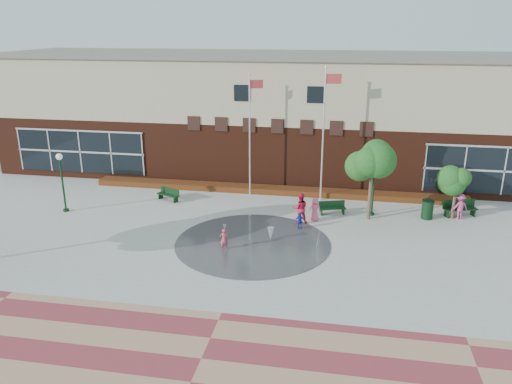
% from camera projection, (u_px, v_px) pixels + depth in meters
% --- Properties ---
extents(ground, '(120.00, 120.00, 0.00)m').
position_uv_depth(ground, '(241.00, 269.00, 24.16)').
color(ground, '#666056').
rests_on(ground, ground).
extents(plaza_concrete, '(46.00, 18.00, 0.01)m').
position_uv_depth(plaza_concrete, '(256.00, 236.00, 27.89)').
color(plaza_concrete, '#A8A8A0').
rests_on(plaza_concrete, ground).
extents(paver_band, '(46.00, 6.00, 0.01)m').
position_uv_depth(paver_band, '(201.00, 359.00, 17.63)').
color(paver_band, maroon).
rests_on(paver_band, ground).
extents(splash_pad, '(8.40, 8.40, 0.01)m').
position_uv_depth(splash_pad, '(253.00, 243.00, 26.96)').
color(splash_pad, '#383A3D').
rests_on(splash_pad, ground).
extents(library_building, '(44.40, 10.40, 9.20)m').
position_uv_depth(library_building, '(286.00, 113.00, 38.99)').
color(library_building, '#4C2013').
rests_on(library_building, ground).
extents(flower_bed, '(26.00, 1.20, 0.40)m').
position_uv_depth(flower_bed, '(275.00, 193.00, 34.98)').
color(flower_bed, maroon).
rests_on(flower_bed, ground).
extents(flagpole_left, '(0.92, 0.40, 8.28)m').
position_uv_depth(flagpole_left, '(250.00, 129.00, 33.24)').
color(flagpole_left, white).
rests_on(flagpole_left, ground).
extents(flagpole_right, '(1.08, 0.24, 8.84)m').
position_uv_depth(flagpole_right, '(324.00, 128.00, 32.00)').
color(flagpole_right, white).
rests_on(flagpole_right, ground).
extents(lamp_left, '(0.40, 0.40, 3.77)m').
position_uv_depth(lamp_left, '(62.00, 176.00, 30.81)').
color(lamp_left, black).
rests_on(lamp_left, ground).
extents(lamp_right, '(0.40, 0.40, 3.81)m').
position_uv_depth(lamp_right, '(374.00, 179.00, 30.18)').
color(lamp_right, black).
rests_on(lamp_right, ground).
extents(bench_left, '(1.70, 1.09, 0.83)m').
position_uv_depth(bench_left, '(168.00, 197.00, 33.43)').
color(bench_left, black).
rests_on(bench_left, ground).
extents(bench_mid, '(1.74, 0.95, 0.84)m').
position_uv_depth(bench_mid, '(332.00, 210.00, 30.97)').
color(bench_mid, black).
rests_on(bench_mid, ground).
extents(bench_right, '(2.13, 1.14, 1.03)m').
position_uv_depth(bench_right, '(460.00, 211.00, 30.61)').
color(bench_right, black).
rests_on(bench_right, ground).
extents(trash_can, '(0.73, 0.73, 1.19)m').
position_uv_depth(trash_can, '(427.00, 209.00, 30.18)').
color(trash_can, black).
rests_on(trash_can, ground).
extents(tree_mid, '(2.89, 2.89, 4.87)m').
position_uv_depth(tree_mid, '(372.00, 163.00, 29.18)').
color(tree_mid, '#4B392C').
rests_on(tree_mid, ground).
extents(tree_small_right, '(2.02, 2.02, 3.45)m').
position_uv_depth(tree_small_right, '(457.00, 179.00, 29.62)').
color(tree_small_right, '#4B392C').
rests_on(tree_small_right, ground).
extents(water_jet_a, '(0.37, 0.37, 0.71)m').
position_uv_depth(water_jet_a, '(271.00, 240.00, 27.34)').
color(water_jet_a, white).
rests_on(water_jet_a, ground).
extents(water_jet_b, '(0.19, 0.19, 0.44)m').
position_uv_depth(water_jet_b, '(225.00, 232.00, 28.39)').
color(water_jet_b, white).
rests_on(water_jet_b, ground).
extents(child_splash, '(0.49, 0.39, 1.17)m').
position_uv_depth(child_splash, '(224.00, 239.00, 26.02)').
color(child_splash, '#D2405B').
rests_on(child_splash, ground).
extents(adult_red, '(1.02, 0.86, 1.87)m').
position_uv_depth(adult_red, '(300.00, 208.00, 29.41)').
color(adult_red, red).
rests_on(adult_red, ground).
extents(adult_pink, '(0.81, 0.62, 1.47)m').
position_uv_depth(adult_pink, '(315.00, 209.00, 29.83)').
color(adult_pink, '#EB5A7A').
rests_on(adult_pink, ground).
extents(child_blue, '(0.59, 0.28, 0.99)m').
position_uv_depth(child_blue, '(300.00, 221.00, 28.69)').
color(child_blue, '#1626A9').
rests_on(child_blue, ground).
extents(person_bench, '(1.18, 0.92, 1.60)m').
position_uv_depth(person_bench, '(460.00, 207.00, 30.09)').
color(person_bench, '#E04686').
rests_on(person_bench, ground).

